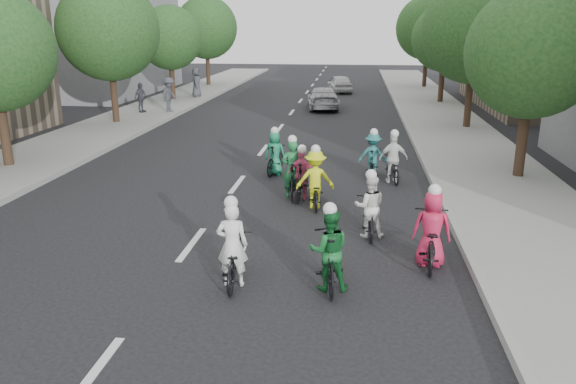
% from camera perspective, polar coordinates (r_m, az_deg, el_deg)
% --- Properties ---
extents(ground, '(120.00, 120.00, 0.00)m').
position_cam_1_polar(ground, '(12.92, -9.76, -5.26)').
color(ground, black).
rests_on(ground, ground).
extents(sidewalk_left, '(4.00, 80.00, 0.15)m').
position_cam_1_polar(sidewalk_left, '(24.83, -21.14, 4.64)').
color(sidewalk_left, gray).
rests_on(sidewalk_left, ground).
extents(curb_left, '(0.18, 80.00, 0.18)m').
position_cam_1_polar(curb_left, '(23.98, -17.00, 4.68)').
color(curb_left, '#999993').
rests_on(curb_left, ground).
extents(sidewalk_right, '(4.00, 80.00, 0.15)m').
position_cam_1_polar(sidewalk_right, '(22.41, 18.13, 3.73)').
color(sidewalk_right, gray).
rests_on(sidewalk_right, ground).
extents(curb_right, '(0.18, 80.00, 0.18)m').
position_cam_1_polar(curb_right, '(22.11, 13.17, 3.99)').
color(curb_right, '#999993').
rests_on(curb_right, ground).
extents(bldg_sw, '(10.00, 14.00, 8.00)m').
position_cam_1_polar(bldg_sw, '(44.06, -20.20, 14.68)').
color(bldg_sw, slate).
rests_on(bldg_sw, ground).
extents(bldg_se, '(10.00, 14.00, 8.00)m').
position_cam_1_polar(bldg_se, '(37.58, 27.00, 13.74)').
color(bldg_se, gray).
rests_on(bldg_se, ground).
extents(tree_l_3, '(4.80, 4.80, 6.93)m').
position_cam_1_polar(tree_l_3, '(28.97, -17.78, 15.40)').
color(tree_l_3, black).
rests_on(tree_l_3, ground).
extents(tree_l_4, '(4.00, 4.00, 5.97)m').
position_cam_1_polar(tree_l_4, '(37.38, -11.91, 15.08)').
color(tree_l_4, black).
rests_on(tree_l_4, ground).
extents(tree_l_5, '(4.80, 4.80, 6.93)m').
position_cam_1_polar(tree_l_5, '(46.00, -8.29, 16.18)').
color(tree_l_5, black).
rests_on(tree_l_5, ground).
extents(tree_r_0, '(4.00, 4.00, 5.97)m').
position_cam_1_polar(tree_r_0, '(18.82, 23.60, 12.86)').
color(tree_r_0, black).
rests_on(tree_r_0, ground).
extents(tree_r_1, '(4.80, 4.80, 6.93)m').
position_cam_1_polar(tree_r_1, '(27.56, 18.47, 15.32)').
color(tree_r_1, black).
rests_on(tree_r_1, ground).
extents(tree_r_2, '(4.00, 4.00, 5.97)m').
position_cam_1_polar(tree_r_2, '(36.45, 15.64, 14.80)').
color(tree_r_2, black).
rests_on(tree_r_2, ground).
extents(tree_r_3, '(4.80, 4.80, 6.93)m').
position_cam_1_polar(tree_r_3, '(45.37, 14.03, 15.87)').
color(tree_r_3, black).
rests_on(tree_r_3, ground).
extents(cyclist_0, '(0.71, 1.73, 1.77)m').
position_cam_1_polar(cyclist_0, '(10.75, -5.57, -6.43)').
color(cyclist_0, black).
rests_on(cyclist_0, ground).
extents(cyclist_1, '(0.82, 1.87, 1.70)m').
position_cam_1_polar(cyclist_1, '(10.52, 4.18, -6.45)').
color(cyclist_1, black).
rests_on(cyclist_1, ground).
extents(cyclist_2, '(1.08, 1.67, 1.74)m').
position_cam_1_polar(cyclist_2, '(15.12, 2.79, 0.78)').
color(cyclist_2, black).
rests_on(cyclist_2, ground).
extents(cyclist_3, '(0.87, 1.85, 1.58)m').
position_cam_1_polar(cyclist_3, '(15.87, 1.42, 1.44)').
color(cyclist_3, black).
rests_on(cyclist_3, ground).
extents(cyclist_4, '(0.89, 2.02, 1.74)m').
position_cam_1_polar(cyclist_4, '(11.89, 14.31, -4.36)').
color(cyclist_4, black).
rests_on(cyclist_4, ground).
extents(cyclist_5, '(0.64, 1.77, 1.82)m').
position_cam_1_polar(cyclist_5, '(16.02, 0.47, 1.69)').
color(cyclist_5, black).
rests_on(cyclist_5, ground).
extents(cyclist_6, '(0.74, 1.65, 1.62)m').
position_cam_1_polar(cyclist_6, '(13.21, 8.27, -2.06)').
color(cyclist_6, black).
rests_on(cyclist_6, ground).
extents(cyclist_7, '(1.01, 1.61, 1.61)m').
position_cam_1_polar(cyclist_7, '(18.33, 8.61, 3.38)').
color(cyclist_7, black).
rests_on(cyclist_7, ground).
extents(cyclist_8, '(0.95, 1.61, 1.68)m').
position_cam_1_polar(cyclist_8, '(17.91, 10.61, 2.82)').
color(cyclist_8, black).
rests_on(cyclist_8, ground).
extents(cyclist_9, '(0.78, 1.71, 1.60)m').
position_cam_1_polar(cyclist_9, '(18.51, -1.32, 3.62)').
color(cyclist_9, black).
rests_on(cyclist_9, ground).
extents(follow_car_lead, '(2.23, 4.51, 1.26)m').
position_cam_1_polar(follow_car_lead, '(33.39, 3.59, 9.51)').
color(follow_car_lead, '#A9A8AD').
rests_on(follow_car_lead, ground).
extents(follow_car_trail, '(2.17, 3.91, 1.26)m').
position_cam_1_polar(follow_car_trail, '(41.88, 5.28, 10.91)').
color(follow_car_trail, silver).
rests_on(follow_car_trail, ground).
extents(spectator_0, '(0.93, 1.32, 1.85)m').
position_cam_1_polar(spectator_0, '(31.86, -11.98, 9.65)').
color(spectator_0, '#454750').
rests_on(spectator_0, sidewalk_left).
extents(spectator_1, '(0.65, 1.01, 1.60)m').
position_cam_1_polar(spectator_1, '(31.98, -14.74, 9.26)').
color(spectator_1, '#4C4C58').
rests_on(spectator_1, sidewalk_left).
extents(spectator_2, '(0.72, 0.99, 1.89)m').
position_cam_1_polar(spectator_2, '(38.25, -9.30, 10.93)').
color(spectator_2, '#464751').
rests_on(spectator_2, sidewalk_left).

